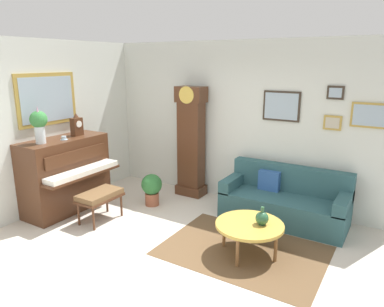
% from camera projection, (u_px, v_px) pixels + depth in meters
% --- Properties ---
extents(ground_plane, '(6.40, 6.00, 0.10)m').
position_uv_depth(ground_plane, '(160.00, 260.00, 4.62)').
color(ground_plane, beige).
extents(wall_left, '(0.13, 4.90, 2.80)m').
position_uv_depth(wall_left, '(24.00, 130.00, 5.57)').
color(wall_left, silver).
rests_on(wall_left, ground_plane).
extents(wall_back, '(5.30, 0.13, 2.80)m').
position_uv_depth(wall_back, '(240.00, 123.00, 6.22)').
color(wall_back, silver).
rests_on(wall_back, ground_plane).
extents(area_rug, '(2.10, 1.50, 0.01)m').
position_uv_depth(area_rug, '(243.00, 250.00, 4.74)').
color(area_rug, brown).
rests_on(area_rug, ground_plane).
extents(piano, '(0.87, 1.44, 1.23)m').
position_uv_depth(piano, '(66.00, 174.00, 5.93)').
color(piano, '#4C2B19').
rests_on(piano, ground_plane).
extents(piano_bench, '(0.42, 0.70, 0.48)m').
position_uv_depth(piano_bench, '(100.00, 196.00, 5.55)').
color(piano_bench, '#4C2B19').
rests_on(piano_bench, ground_plane).
extents(grandfather_clock, '(0.52, 0.34, 2.03)m').
position_uv_depth(grandfather_clock, '(191.00, 145.00, 6.53)').
color(grandfather_clock, '#4C2B19').
rests_on(grandfather_clock, ground_plane).
extents(couch, '(1.90, 0.80, 0.84)m').
position_uv_depth(couch, '(285.00, 201.00, 5.59)').
color(couch, '#2D565B').
rests_on(couch, ground_plane).
extents(coffee_table, '(0.88, 0.88, 0.43)m').
position_uv_depth(coffee_table, '(249.00, 226.00, 4.57)').
color(coffee_table, gold).
rests_on(coffee_table, ground_plane).
extents(mantel_clock, '(0.13, 0.18, 0.38)m').
position_uv_depth(mantel_clock, '(77.00, 125.00, 5.98)').
color(mantel_clock, '#4C2B19').
rests_on(mantel_clock, piano).
extents(flower_vase, '(0.26, 0.26, 0.58)m').
position_uv_depth(flower_vase, '(39.00, 123.00, 5.36)').
color(flower_vase, silver).
rests_on(flower_vase, piano).
extents(teacup, '(0.12, 0.12, 0.06)m').
position_uv_depth(teacup, '(64.00, 138.00, 5.68)').
color(teacup, '#ADC6D6').
rests_on(teacup, piano).
extents(green_jug, '(0.17, 0.17, 0.24)m').
position_uv_depth(green_jug, '(262.00, 218.00, 4.52)').
color(green_jug, '#234C33').
rests_on(green_jug, coffee_table).
extents(potted_plant, '(0.36, 0.36, 0.56)m').
position_uv_depth(potted_plant, '(152.00, 187.00, 6.18)').
color(potted_plant, '#935138').
rests_on(potted_plant, ground_plane).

